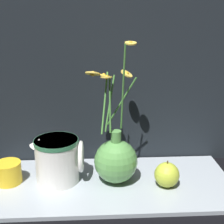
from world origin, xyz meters
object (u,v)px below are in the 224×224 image
(vase_with_flowers, at_px, (116,159))
(ceramic_pitcher, at_px, (58,158))
(yellow_mug, at_px, (8,173))
(orange_fruit, at_px, (167,175))

(vase_with_flowers, relative_size, ceramic_pitcher, 2.67)
(vase_with_flowers, bearing_deg, yellow_mug, 178.70)
(yellow_mug, xyz_separation_m, ceramic_pitcher, (0.15, 0.00, 0.04))
(vase_with_flowers, distance_m, ceramic_pitcher, 0.17)
(vase_with_flowers, distance_m, yellow_mug, 0.32)
(ceramic_pitcher, bearing_deg, vase_with_flowers, -3.76)
(yellow_mug, height_order, ceramic_pitcher, ceramic_pitcher)
(yellow_mug, distance_m, orange_fruit, 0.47)
(ceramic_pitcher, distance_m, orange_fruit, 0.32)
(vase_with_flowers, height_order, yellow_mug, vase_with_flowers)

